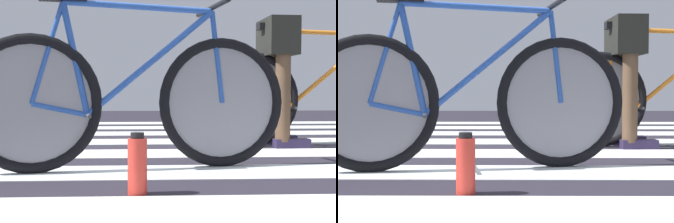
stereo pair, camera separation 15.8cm
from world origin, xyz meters
TOP-DOWN VIEW (x-y plane):
  - ground at (0.00, 0.00)m, footprint 18.00×14.00m
  - crosswalk_markings at (0.01, 0.07)m, footprint 5.48×6.53m
  - bicycle_1_of_2 at (-0.22, -0.59)m, footprint 1.72×0.55m
  - bicycle_2_of_2 at (1.18, 0.48)m, footprint 1.74×0.52m
  - cyclist_2_of_2 at (0.87, 0.47)m, footprint 0.33×0.42m
  - water_bottle at (-0.18, -1.19)m, footprint 0.08×0.08m

SIDE VIEW (x-z plane):
  - ground at x=0.00m, z-range 0.00..0.02m
  - crosswalk_markings at x=0.01m, z-range 0.02..0.02m
  - water_bottle at x=-0.18m, z-range 0.01..0.27m
  - bicycle_1_of_2 at x=-0.22m, z-range -0.06..0.87m
  - bicycle_2_of_2 at x=1.18m, z-range -0.06..0.87m
  - cyclist_2_of_2 at x=0.87m, z-range 0.16..1.13m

